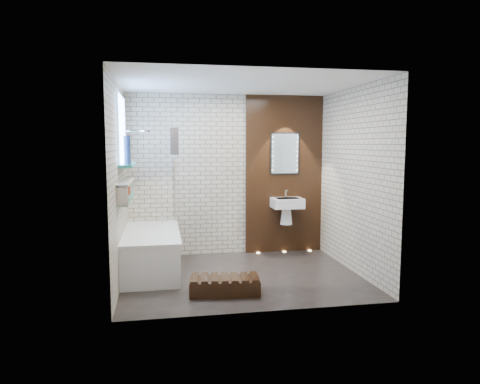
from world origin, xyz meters
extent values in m
plane|color=black|center=(0.00, 0.00, 0.00)|extent=(3.20, 3.20, 0.00)
cube|color=#B4A58F|center=(0.00, 1.30, 1.30)|extent=(3.20, 0.04, 2.60)
cube|color=#B4A58F|center=(0.00, -1.30, 1.30)|extent=(3.20, 0.04, 2.60)
cube|color=#B4A58F|center=(-1.60, 0.00, 1.30)|extent=(0.04, 2.60, 2.60)
cube|color=#B4A58F|center=(1.60, 0.00, 1.30)|extent=(0.04, 2.60, 2.60)
plane|color=white|center=(0.00, 0.00, 2.60)|extent=(3.20, 3.20, 0.00)
cube|color=black|center=(0.95, 1.27, 1.30)|extent=(1.30, 0.06, 2.60)
cube|color=#7FADE0|center=(-1.59, 0.35, 2.00)|extent=(0.03, 1.00, 0.90)
cube|color=teal|center=(-1.51, 0.35, 1.53)|extent=(0.18, 1.00, 0.04)
cube|color=teal|center=(-1.53, 0.15, 1.08)|extent=(0.14, 1.30, 0.03)
cube|color=#B2A899|center=(-1.53, 0.15, 1.32)|extent=(0.14, 1.30, 0.03)
cube|color=#B2A899|center=(-1.53, -0.48, 1.20)|extent=(0.14, 0.03, 0.26)
cube|color=#B2A899|center=(-1.53, 0.79, 1.20)|extent=(0.14, 0.03, 0.26)
cube|color=white|center=(-1.23, 0.45, 0.28)|extent=(0.75, 1.70, 0.55)
cube|color=white|center=(-1.23, 0.45, 0.57)|extent=(0.79, 1.74, 0.03)
cylinder|color=silver|center=(-1.08, 1.18, 0.64)|extent=(0.04, 0.04, 0.12)
cube|color=white|center=(-0.87, 0.89, 1.28)|extent=(0.01, 0.78, 1.40)
cube|color=black|center=(-0.87, 0.75, 1.85)|extent=(0.11, 0.30, 0.39)
cylinder|color=silver|center=(-1.30, 0.95, 2.00)|extent=(0.18, 0.18, 0.02)
cube|color=white|center=(0.95, 1.06, 0.85)|extent=(0.50, 0.36, 0.16)
cone|color=white|center=(0.95, 1.11, 0.63)|extent=(0.20, 0.20, 0.28)
cylinder|color=silver|center=(0.95, 1.16, 1.00)|extent=(0.03, 0.03, 0.14)
cube|color=black|center=(0.95, 1.24, 1.65)|extent=(0.50, 0.02, 0.70)
cube|color=silver|center=(0.95, 1.23, 1.65)|extent=(0.45, 0.01, 0.65)
cube|color=black|center=(-0.34, -0.66, 0.09)|extent=(0.88, 0.47, 0.19)
cylinder|color=maroon|center=(-1.53, 0.50, 1.18)|extent=(0.06, 0.06, 0.16)
cylinder|color=#A9421A|center=(-1.53, -0.13, 1.14)|extent=(0.04, 0.04, 0.09)
cylinder|color=maroon|center=(-1.53, -0.25, 1.17)|extent=(0.06, 0.06, 0.15)
cylinder|color=#15213B|center=(-1.50, 0.15, 1.74)|extent=(0.09, 0.09, 0.37)
cylinder|color=#FFD899|center=(0.50, 1.20, 0.01)|extent=(0.06, 0.06, 0.01)
cylinder|color=#FFD899|center=(0.95, 1.20, 0.01)|extent=(0.06, 0.06, 0.01)
cylinder|color=#FFD899|center=(1.40, 1.20, 0.01)|extent=(0.06, 0.06, 0.01)
camera|label=1|loc=(-1.08, -5.77, 1.82)|focal=32.82mm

